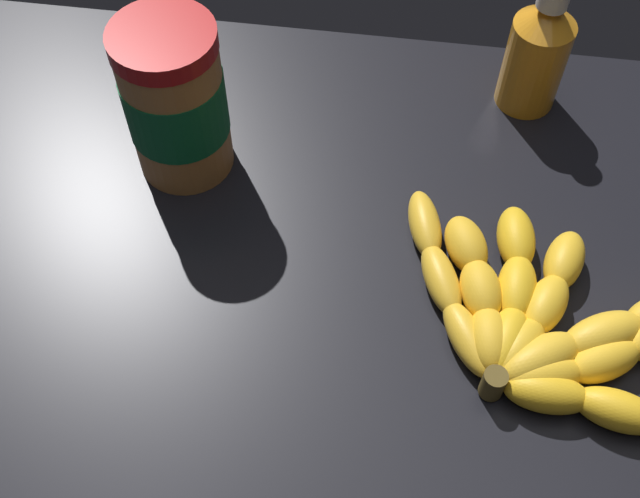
{
  "coord_description": "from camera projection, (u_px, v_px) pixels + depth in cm",
  "views": [
    {
      "loc": [
        7.67,
        -33.63,
        60.54
      ],
      "look_at": [
        2.28,
        4.54,
        3.18
      ],
      "focal_mm": 43.79,
      "sensor_mm": 36.0,
      "label": 1
    }
  ],
  "objects": [
    {
      "name": "ground_plane",
      "position": [
        288.0,
        320.0,
        0.71
      ],
      "size": [
        86.27,
        73.53,
        4.45
      ],
      "primitive_type": "cube",
      "color": "black"
    },
    {
      "name": "peanut_butter_jar",
      "position": [
        175.0,
        102.0,
        0.72
      ],
      "size": [
        9.59,
        9.59,
        16.34
      ],
      "color": "#B27238",
      "rests_on": "ground_plane"
    },
    {
      "name": "honey_bottle",
      "position": [
        537.0,
        53.0,
        0.79
      ],
      "size": [
        6.25,
        6.25,
        14.21
      ],
      "color": "orange",
      "rests_on": "ground_plane"
    },
    {
      "name": "banana_bunch",
      "position": [
        547.0,
        325.0,
        0.67
      ],
      "size": [
        28.09,
        24.85,
        3.77
      ],
      "color": "gold",
      "rests_on": "ground_plane"
    }
  ]
}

